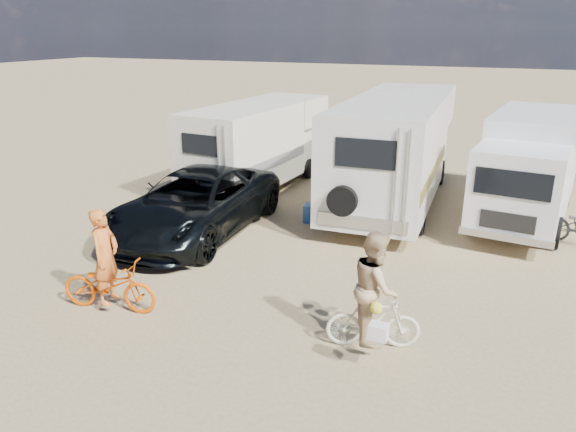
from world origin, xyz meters
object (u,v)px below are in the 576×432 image
at_px(rv_left, 258,147).
at_px(bike_woman, 373,322).
at_px(rv_main, 395,151).
at_px(bike_man, 109,286).
at_px(box_truck, 528,169).
at_px(cooler, 316,213).
at_px(rider_woman, 375,297).
at_px(crate, 367,224).
at_px(dark_suv, 195,203).
at_px(rider_man, 107,265).

xyz_separation_m(rv_left, bike_woman, (5.95, -7.85, -0.91)).
bearing_deg(rv_main, bike_woman, -82.12).
distance_m(rv_main, bike_man, 9.49).
bearing_deg(box_truck, cooler, -148.18).
xyz_separation_m(box_truck, bike_woman, (-2.22, -7.89, -0.96)).
bearing_deg(bike_man, rider_woman, -91.70).
xyz_separation_m(rv_main, bike_woman, (1.47, -8.08, -1.11)).
distance_m(rv_main, crate, 3.05).
xyz_separation_m(box_truck, cooler, (-5.23, -2.46, -1.19)).
bearing_deg(rv_main, box_truck, -5.39).
distance_m(box_truck, crate, 4.69).
height_order(bike_woman, cooler, bike_woman).
height_order(dark_suv, crate, dark_suv).
bearing_deg(rider_man, rv_main, -31.10).
bearing_deg(rider_woman, bike_man, 79.41).
height_order(dark_suv, rider_woman, rider_woman).
distance_m(rv_main, rider_woman, 8.24).
bearing_deg(bike_man, rider_man, -0.00).
distance_m(dark_suv, cooler, 3.30).
bearing_deg(crate, rv_left, 150.76).
distance_m(box_truck, bike_woman, 8.25).
distance_m(rider_woman, cooler, 6.25).
relative_size(box_truck, cooler, 10.06).
bearing_deg(dark_suv, bike_woman, -33.26).
height_order(rv_main, rider_woman, rv_main).
relative_size(dark_suv, crate, 13.56).
xyz_separation_m(box_truck, rider_man, (-7.11, -8.59, -0.52)).
height_order(bike_man, rider_man, rider_man).
distance_m(rv_left, cooler, 3.97).
xyz_separation_m(cooler, crate, (1.48, -0.05, -0.08)).
height_order(rider_man, rider_woman, rider_woman).
distance_m(rv_left, box_truck, 8.17).
relative_size(rv_main, bike_man, 4.42).
bearing_deg(bike_man, rv_main, -31.10).
relative_size(rv_left, rider_man, 3.39).
bearing_deg(rider_woman, box_truck, -34.38).
relative_size(box_truck, bike_woman, 3.95).
bearing_deg(cooler, dark_suv, -150.33).
bearing_deg(rv_left, crate, -24.85).
bearing_deg(dark_suv, rv_left, 93.06).
xyz_separation_m(rv_left, rider_man, (1.06, -8.55, -0.47)).
bearing_deg(box_truck, rider_woman, -99.05).
xyz_separation_m(bike_woman, crate, (-1.54, 5.38, -0.30)).
xyz_separation_m(rider_man, rider_woman, (4.89, 0.70, 0.02)).
relative_size(rv_main, cooler, 13.59).
bearing_deg(rider_woman, rider_man, 79.41).
xyz_separation_m(rv_main, rider_man, (-3.42, -8.78, -0.67)).
height_order(bike_man, crate, bike_man).
distance_m(rider_man, cooler, 6.44).
relative_size(dark_suv, rider_man, 3.16).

